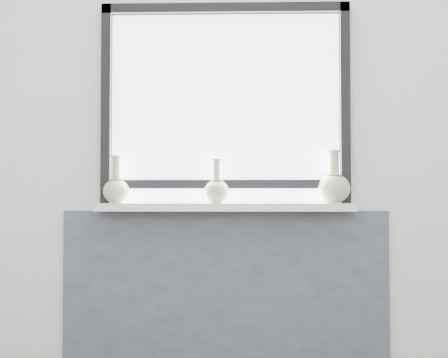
{
  "coord_description": "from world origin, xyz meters",
  "views": [
    {
      "loc": [
        0.08,
        -1.49,
        0.92
      ],
      "look_at": [
        0.0,
        1.55,
        1.02
      ],
      "focal_mm": 50.0,
      "sensor_mm": 36.0,
      "label": 1
    }
  ],
  "objects_px": {
    "vase_a": "(116,188)",
    "vase_c": "(334,186)",
    "vase_b": "(217,189)",
    "windowsill": "(225,207)"
  },
  "relations": [
    {
      "from": "vase_a",
      "to": "vase_c",
      "type": "relative_size",
      "value": 0.9
    },
    {
      "from": "vase_a",
      "to": "vase_b",
      "type": "height_order",
      "value": "vase_a"
    },
    {
      "from": "vase_c",
      "to": "windowsill",
      "type": "bearing_deg",
      "value": -179.9
    },
    {
      "from": "vase_b",
      "to": "vase_c",
      "type": "xyz_separation_m",
      "value": [
        0.6,
        -0.0,
        0.02
      ]
    },
    {
      "from": "windowsill",
      "to": "vase_b",
      "type": "bearing_deg",
      "value": 177.08
    },
    {
      "from": "vase_a",
      "to": "vase_b",
      "type": "bearing_deg",
      "value": 1.11
    },
    {
      "from": "vase_b",
      "to": "vase_c",
      "type": "distance_m",
      "value": 0.6
    },
    {
      "from": "vase_a",
      "to": "vase_c",
      "type": "distance_m",
      "value": 1.12
    },
    {
      "from": "vase_b",
      "to": "vase_c",
      "type": "height_order",
      "value": "vase_c"
    },
    {
      "from": "vase_a",
      "to": "vase_b",
      "type": "distance_m",
      "value": 0.52
    }
  ]
}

